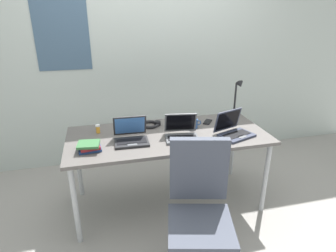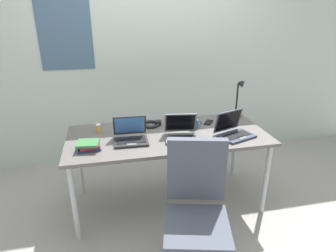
# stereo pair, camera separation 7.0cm
# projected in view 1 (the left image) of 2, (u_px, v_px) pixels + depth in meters

# --- Properties ---
(ground_plane) EXTENTS (12.00, 12.00, 0.00)m
(ground_plane) POSITION_uv_depth(u_px,v_px,m) (168.00, 201.00, 2.92)
(ground_plane) COLOR gray
(wall_back) EXTENTS (6.00, 0.13, 2.60)m
(wall_back) POSITION_uv_depth(u_px,v_px,m) (145.00, 54.00, 3.42)
(wall_back) COLOR #B2BCB7
(wall_back) RESTS_ON ground_plane
(desk) EXTENTS (1.80, 0.80, 0.74)m
(desk) POSITION_uv_depth(u_px,v_px,m) (168.00, 140.00, 2.66)
(desk) COLOR #595451
(desk) RESTS_ON ground_plane
(desk_lamp) EXTENTS (0.12, 0.18, 0.40)m
(desk_lamp) POSITION_uv_depth(u_px,v_px,m) (237.00, 99.00, 2.99)
(desk_lamp) COLOR black
(desk_lamp) RESTS_ON desk
(laptop_back_right) EXTENTS (0.36, 0.33, 0.22)m
(laptop_back_right) POSITION_uv_depth(u_px,v_px,m) (234.00, 130.00, 2.61)
(laptop_back_right) COLOR #33384C
(laptop_back_right) RESTS_ON desk
(laptop_back_left) EXTENTS (0.32, 0.30, 0.21)m
(laptop_back_left) POSITION_uv_depth(u_px,v_px,m) (182.00, 134.00, 2.55)
(laptop_back_left) COLOR #515459
(laptop_back_left) RESTS_ON desk
(laptop_far_corner) EXTENTS (0.29, 0.27, 0.21)m
(laptop_far_corner) POSITION_uv_depth(u_px,v_px,m) (131.00, 137.00, 2.48)
(laptop_far_corner) COLOR #232326
(laptop_far_corner) RESTS_ON desk
(computer_mouse) EXTENTS (0.08, 0.11, 0.03)m
(computer_mouse) POSITION_uv_depth(u_px,v_px,m) (123.00, 131.00, 2.67)
(computer_mouse) COLOR black
(computer_mouse) RESTS_ON desk
(cell_phone) EXTENTS (0.13, 0.15, 0.01)m
(cell_phone) POSITION_uv_depth(u_px,v_px,m) (208.00, 122.00, 2.91)
(cell_phone) COLOR black
(cell_phone) RESTS_ON desk
(headphones) EXTENTS (0.21, 0.18, 0.04)m
(headphones) POSITION_uv_depth(u_px,v_px,m) (150.00, 124.00, 2.82)
(headphones) COLOR black
(headphones) RESTS_ON desk
(pill_bottle) EXTENTS (0.04, 0.04, 0.08)m
(pill_bottle) POSITION_uv_depth(u_px,v_px,m) (98.00, 129.00, 2.65)
(pill_bottle) COLOR gold
(pill_bottle) RESTS_ON desk
(book_stack) EXTENTS (0.19, 0.17, 0.07)m
(book_stack) POSITION_uv_depth(u_px,v_px,m) (89.00, 147.00, 2.33)
(book_stack) COLOR navy
(book_stack) RESTS_ON desk
(coffee_mug) EXTENTS (0.11, 0.08, 0.09)m
(coffee_mug) POSITION_uv_depth(u_px,v_px,m) (194.00, 124.00, 2.76)
(coffee_mug) COLOR #2D518C
(coffee_mug) RESTS_ON desk
(office_chair) EXTENTS (0.54, 0.59, 0.97)m
(office_chair) POSITION_uv_depth(u_px,v_px,m) (199.00, 222.00, 2.05)
(office_chair) COLOR black
(office_chair) RESTS_ON ground_plane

